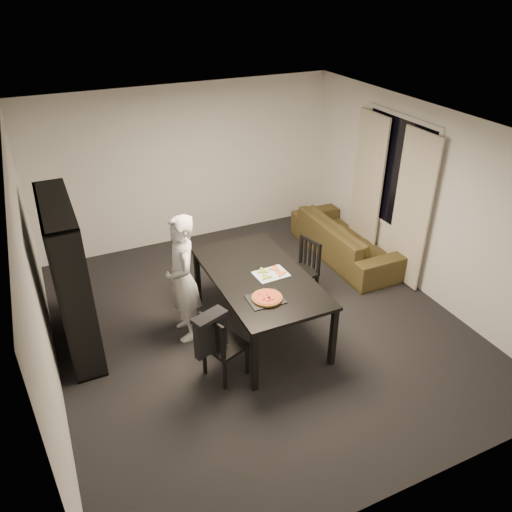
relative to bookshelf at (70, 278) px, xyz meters
name	(u,v)px	position (x,y,z in m)	size (l,w,h in m)	color
room	(259,237)	(2.16, -0.60, 0.35)	(5.01, 5.51, 2.61)	black
window_pane	(396,174)	(4.64, 0.00, 0.55)	(0.02, 1.40, 1.60)	black
window_frame	(396,174)	(4.64, 0.00, 0.55)	(0.03, 1.52, 1.72)	white
curtain_left	(412,211)	(4.56, -0.52, 0.20)	(0.03, 0.70, 2.25)	beige
curtain_right	(367,185)	(4.56, 0.52, 0.20)	(0.03, 0.70, 2.25)	beige
bookshelf	(70,278)	(0.00, 0.00, 0.00)	(0.35, 1.50, 1.90)	black
dining_table	(259,280)	(2.12, -0.70, -0.19)	(1.11, 2.00, 0.83)	black
chair_left	(220,343)	(1.35, -1.31, -0.45)	(0.52, 0.52, 0.88)	black
chair_right	(304,266)	(3.00, -0.28, -0.44)	(0.50, 0.50, 0.90)	black
draped_jacket	(210,332)	(1.24, -1.35, -0.23)	(0.42, 0.29, 0.48)	black
person	(182,279)	(1.24, -0.38, -0.12)	(0.60, 0.40, 1.66)	silver
baking_tray	(265,299)	(1.96, -1.20, -0.11)	(0.40, 0.32, 0.01)	black
pepperoni_pizza	(267,298)	(1.98, -1.21, -0.09)	(0.35, 0.35, 0.03)	olive
kitchen_towel	(271,274)	(2.26, -0.75, -0.11)	(0.40, 0.30, 0.01)	white
pizza_slices	(271,272)	(2.26, -0.72, -0.10)	(0.37, 0.31, 0.01)	gold
sofa	(345,239)	(4.19, 0.45, -0.64)	(2.15, 0.84, 0.63)	#43371B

